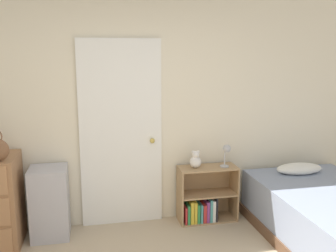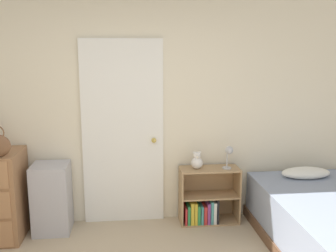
% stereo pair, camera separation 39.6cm
% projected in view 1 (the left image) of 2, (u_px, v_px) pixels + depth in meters
% --- Properties ---
extents(wall_back, '(10.00, 0.06, 2.55)m').
position_uv_depth(wall_back, '(118.00, 112.00, 4.10)').
color(wall_back, beige).
rests_on(wall_back, ground_plane).
extents(door_closed, '(0.90, 0.09, 2.06)m').
position_uv_depth(door_closed, '(121.00, 134.00, 4.10)').
color(door_closed, white).
rests_on(door_closed, ground_plane).
extents(storage_bin, '(0.38, 0.38, 0.75)m').
position_uv_depth(storage_bin, '(50.00, 203.00, 3.89)').
color(storage_bin, '#ADADB7').
rests_on(storage_bin, ground_plane).
extents(bookshelf, '(0.67, 0.29, 0.64)m').
position_uv_depth(bookshelf, '(204.00, 200.00, 4.30)').
color(bookshelf, tan).
rests_on(bookshelf, ground_plane).
extents(teddy_bear, '(0.13, 0.13, 0.20)m').
position_uv_depth(teddy_bear, '(195.00, 160.00, 4.19)').
color(teddy_bear, silver).
rests_on(teddy_bear, bookshelf).
extents(desk_lamp, '(0.11, 0.11, 0.26)m').
position_uv_depth(desk_lamp, '(226.00, 151.00, 4.20)').
color(desk_lamp, '#B2B2B7').
rests_on(desk_lamp, bookshelf).
extents(bed, '(1.23, 1.98, 0.65)m').
position_uv_depth(bed, '(335.00, 220.00, 3.72)').
color(bed, brown).
rests_on(bed, ground_plane).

